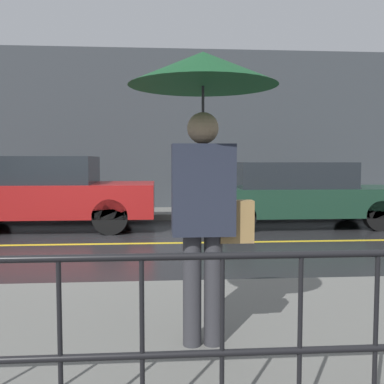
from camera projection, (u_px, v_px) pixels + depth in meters
name	position (u px, v px, depth m)	size (l,w,h in m)	color
ground_plane	(88.00, 244.00, 7.89)	(80.00, 80.00, 0.00)	#262628
sidewalk_far	(111.00, 214.00, 11.74)	(28.00, 1.69, 0.15)	slate
lane_marking	(88.00, 244.00, 7.89)	(25.20, 0.12, 0.01)	gold
building_storefront	(113.00, 131.00, 12.57)	(28.00, 0.30, 4.56)	#383D42
pedestrian	(204.00, 115.00, 3.13)	(1.04, 1.04, 2.08)	#333338
car_red	(45.00, 192.00, 9.61)	(4.55, 1.92, 1.56)	maroon
car_dark_green	(296.00, 194.00, 10.03)	(4.75, 1.77, 1.43)	#193828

